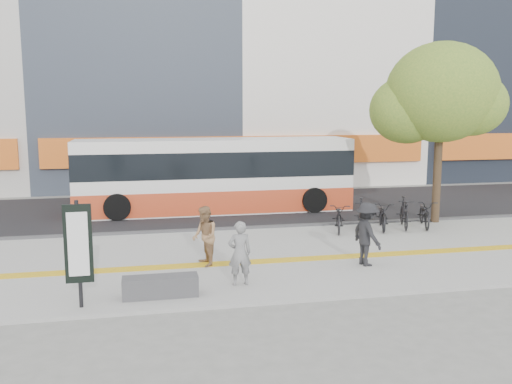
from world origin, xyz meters
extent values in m
plane|color=slate|center=(0.00, 0.00, 0.00)|extent=(120.00, 120.00, 0.00)
cube|color=gray|center=(0.00, 1.50, 0.04)|extent=(40.00, 7.00, 0.08)
cube|color=gold|center=(0.00, 1.00, 0.09)|extent=(40.00, 0.45, 0.01)
cube|color=black|center=(0.00, 9.00, 0.03)|extent=(40.00, 8.00, 0.06)
cube|color=#3D3D40|center=(0.00, 5.00, 0.07)|extent=(40.00, 0.25, 0.14)
cube|color=orange|center=(2.00, 14.05, 2.00)|extent=(19.00, 0.50, 1.40)
cube|color=#3D3D40|center=(-2.60, -1.20, 0.30)|extent=(1.60, 0.45, 0.45)
cylinder|color=black|center=(-4.20, -1.50, 1.18)|extent=(0.08, 0.08, 2.20)
cube|color=black|center=(-4.20, -1.50, 1.40)|extent=(0.55, 0.08, 1.60)
cube|color=white|center=(-4.20, -1.55, 1.40)|extent=(0.40, 0.02, 1.30)
cylinder|color=#362718|center=(7.20, 4.70, 1.68)|extent=(0.28, 0.28, 3.20)
ellipsoid|color=#487226|center=(7.20, 4.70, 4.60)|extent=(3.80, 3.80, 3.42)
ellipsoid|color=#487226|center=(6.20, 5.20, 4.00)|extent=(2.60, 2.60, 2.34)
ellipsoid|color=#487226|center=(8.10, 4.30, 4.20)|extent=(2.40, 2.40, 2.16)
ellipsoid|color=#487226|center=(7.50, 5.50, 5.40)|extent=(2.20, 2.20, 1.98)
cube|color=silver|center=(-0.12, 8.50, 1.47)|extent=(10.59, 2.21, 2.83)
cube|color=#C1401E|center=(-0.12, 8.50, 0.55)|extent=(10.61, 2.22, 0.88)
cube|color=black|center=(-0.12, 8.50, 1.96)|extent=(10.61, 2.22, 0.97)
cylinder|color=black|center=(-3.83, 7.40, 0.55)|extent=(0.97, 0.31, 0.97)
cylinder|color=black|center=(-3.83, 9.60, 0.55)|extent=(0.97, 0.31, 0.97)
cylinder|color=black|center=(3.59, 7.40, 0.55)|extent=(0.97, 0.31, 0.97)
cylinder|color=black|center=(3.59, 9.60, 0.55)|extent=(0.97, 0.31, 0.97)
imported|color=black|center=(3.36, 4.00, 0.55)|extent=(1.19, 1.89, 0.94)
imported|color=black|center=(4.12, 4.00, 0.60)|extent=(1.04, 1.80, 1.04)
imported|color=black|center=(4.88, 4.00, 0.55)|extent=(1.19, 1.89, 0.94)
imported|color=black|center=(5.65, 4.00, 0.60)|extent=(1.04, 1.80, 1.04)
imported|color=black|center=(6.41, 4.00, 0.55)|extent=(1.19, 1.89, 0.94)
imported|color=black|center=(-0.80, -0.76, 0.82)|extent=(0.55, 0.36, 1.48)
imported|color=#97704C|center=(-1.40, 0.95, 0.85)|extent=(0.70, 0.83, 1.54)
imported|color=black|center=(2.66, 0.15, 0.89)|extent=(0.80, 1.15, 1.63)
camera|label=1|loc=(-2.91, -12.65, 4.09)|focal=38.52mm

